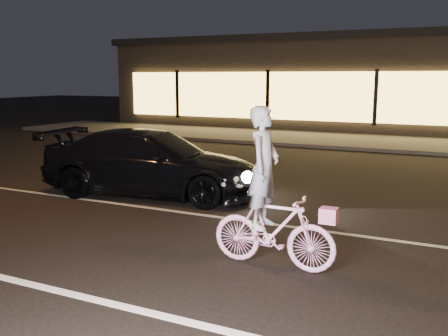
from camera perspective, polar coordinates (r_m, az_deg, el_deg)
The scene contains 7 objects.
ground at distance 6.75m, azimuth -4.03°, elevation -10.42°, with size 90.00×90.00×0.00m, color black.
lane_stripe_near at distance 5.60m, azimuth -11.90°, elevation -15.12°, with size 60.00×0.12×0.01m, color silver.
lane_stripe_far at distance 8.45m, azimuth 2.71°, elevation -6.06°, with size 60.00×0.10×0.01m, color gray.
sidewalk at distance 18.89m, azimuth 15.84°, elevation 2.88°, with size 30.00×4.00×0.12m, color #383533.
storefront at distance 24.65m, azimuth 18.52°, elevation 9.28°, with size 25.40×8.42×4.20m.
cyclist at distance 6.33m, azimuth 5.36°, elevation -4.95°, with size 1.63×0.56×2.05m.
sedan at distance 10.32m, azimuth -8.20°, elevation 0.62°, with size 4.79×2.48×1.33m.
Camera 1 is at (3.14, -5.48, 2.40)m, focal length 40.00 mm.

